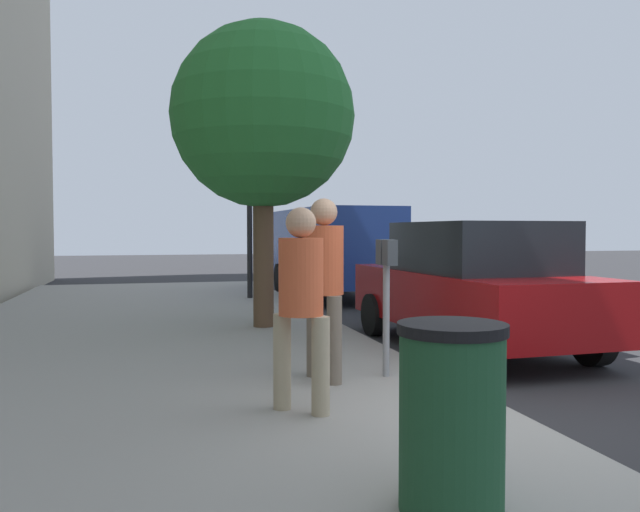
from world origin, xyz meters
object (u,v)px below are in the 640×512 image
Objects in this scene: pedestrian_at_meter at (324,272)px; traffic_signal at (254,189)px; parking_meter at (386,278)px; parked_sedan_near at (472,285)px; pedestrian_bystander at (301,293)px; parked_van_far at (332,247)px; street_tree at (263,117)px; trash_bin at (452,416)px.

pedestrian_at_meter is 8.14m from traffic_signal.
parking_meter is 0.32× the size of parked_sedan_near.
pedestrian_bystander is at bearing 132.71° from parking_meter.
parked_van_far reaches higher than parking_meter.
street_tree is at bearing 54.63° from parked_sedan_near.
pedestrian_bystander is 2.10m from trash_bin.
parked_van_far is (9.16, -1.95, 0.09)m from parking_meter.
parking_meter is 4.39m from street_tree.
street_tree reaches higher than parked_sedan_near.
street_tree is (1.86, 2.62, 2.52)m from parked_sedan_near.
parking_meter is 0.67m from pedestrian_at_meter.
traffic_signal is at bearing 69.89° from pedestrian_at_meter.
parked_sedan_near reaches higher than parking_meter.
parked_van_far is at bearing 26.33° from pedestrian_bystander.
street_tree is 7.31m from trash_bin.
pedestrian_at_meter is at bearing 125.32° from parked_sedan_near.
parked_sedan_near is (1.85, -1.95, -0.27)m from parking_meter.
parked_van_far is (10.21, -3.09, 0.12)m from pedestrian_bystander.
parked_sedan_near is at bearing -3.64° from pedestrian_bystander.
parked_sedan_near is 7.31m from parked_van_far.
traffic_signal reaches higher than pedestrian_bystander.
street_tree is 1.31× the size of traffic_signal.
pedestrian_at_meter is at bearing 18.95° from pedestrian_bystander.
traffic_signal is (6.15, 2.12, 1.68)m from parked_sedan_near.
trash_bin is (-3.06, 0.10, -0.58)m from pedestrian_at_meter.
pedestrian_at_meter is 1.15m from pedestrian_bystander.
pedestrian_at_meter is 0.41× the size of parked_sedan_near.
pedestrian_bystander is (-1.05, 1.14, -0.03)m from parking_meter.
traffic_signal is at bearing -6.67° from street_tree.
pedestrian_bystander is (-1.04, 0.47, -0.10)m from pedestrian_at_meter.
pedestrian_at_meter is 4.31m from street_tree.
pedestrian_bystander is at bearing 133.20° from parked_sedan_near.
parked_sedan_near is 4.08m from street_tree.
street_tree is (-5.45, 2.62, 2.16)m from parked_van_far.
street_tree is 4.40m from traffic_signal.
traffic_signal is (-1.15, 2.11, 1.32)m from parked_van_far.
parked_van_far is 2.75m from traffic_signal.
pedestrian_at_meter is at bearing 176.40° from traffic_signal.
street_tree is at bearing -0.85° from trash_bin.
pedestrian_at_meter is 9.53m from parked_van_far.
pedestrian_bystander is 0.32× the size of parked_van_far.
parked_van_far is at bearing 0.01° from parked_sedan_near.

